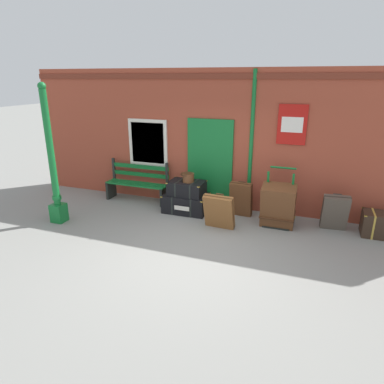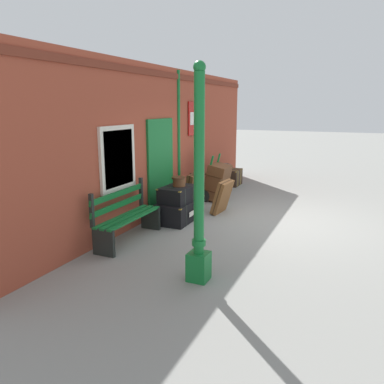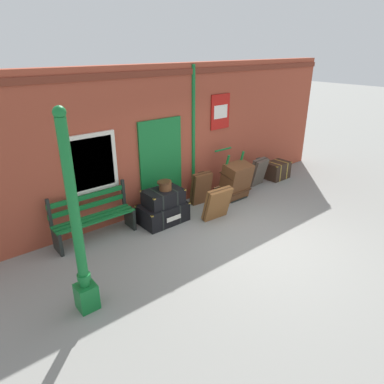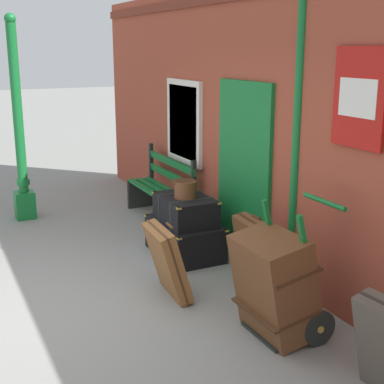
% 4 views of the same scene
% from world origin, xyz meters
% --- Properties ---
extents(ground_plane, '(60.00, 60.00, 0.00)m').
position_xyz_m(ground_plane, '(0.00, 0.00, 0.00)').
color(ground_plane, gray).
extents(brick_facade, '(10.40, 0.35, 3.20)m').
position_xyz_m(brick_facade, '(-0.02, 2.60, 1.60)').
color(brick_facade, '#9E422D').
rests_on(brick_facade, ground).
extents(lamp_post, '(0.28, 0.28, 2.92)m').
position_xyz_m(lamp_post, '(-3.23, 0.36, 1.10)').
color(lamp_post, '#146B2D').
rests_on(lamp_post, ground).
extents(platform_bench, '(1.60, 0.43, 1.01)m').
position_xyz_m(platform_bench, '(-2.27, 2.16, 0.44)').
color(platform_bench, '#146B2D').
rests_on(platform_bench, ground).
extents(steamer_trunk_base, '(1.02, 0.68, 0.43)m').
position_xyz_m(steamer_trunk_base, '(-0.84, 1.85, 0.21)').
color(steamer_trunk_base, black).
rests_on(steamer_trunk_base, ground).
extents(steamer_trunk_middle, '(0.82, 0.57, 0.33)m').
position_xyz_m(steamer_trunk_middle, '(-0.82, 1.85, 0.58)').
color(steamer_trunk_middle, black).
rests_on(steamer_trunk_middle, steamer_trunk_base).
extents(round_hatbox, '(0.31, 0.28, 0.20)m').
position_xyz_m(round_hatbox, '(-0.78, 1.83, 0.86)').
color(round_hatbox, brown).
rests_on(round_hatbox, steamer_trunk_middle).
extents(porters_trolley, '(0.71, 0.66, 1.18)m').
position_xyz_m(porters_trolley, '(1.26, 1.90, 0.27)').
color(porters_trolley, black).
rests_on(porters_trolley, ground).
extents(large_brown_trunk, '(0.70, 0.60, 0.95)m').
position_xyz_m(large_brown_trunk, '(1.26, 1.72, 0.47)').
color(large_brown_trunk, brown).
rests_on(large_brown_trunk, ground).
extents(suitcase_cream, '(0.53, 0.39, 0.78)m').
position_xyz_m(suitcase_cream, '(2.38, 1.96, 0.38)').
color(suitcase_cream, '#51473D').
rests_on(suitcase_cream, ground).
extents(suitcase_brown, '(0.64, 0.39, 0.76)m').
position_xyz_m(suitcase_brown, '(0.14, 1.20, 0.38)').
color(suitcase_brown, brown).
rests_on(suitcase_brown, ground).
extents(suitcase_olive, '(0.51, 0.33, 0.81)m').
position_xyz_m(suitcase_olive, '(0.41, 2.04, 0.40)').
color(suitcase_olive, brown).
rests_on(suitcase_olive, ground).
extents(corner_trunk, '(0.69, 0.49, 0.49)m').
position_xyz_m(corner_trunk, '(3.23, 1.96, 0.24)').
color(corner_trunk, '#332319').
rests_on(corner_trunk, ground).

